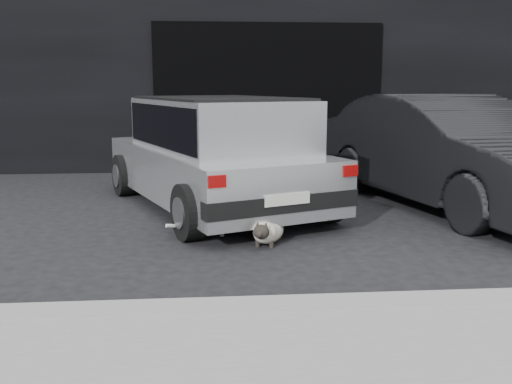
{
  "coord_description": "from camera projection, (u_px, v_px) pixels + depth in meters",
  "views": [
    {
      "loc": [
        -0.07,
        -6.16,
        1.54
      ],
      "look_at": [
        0.38,
        -0.82,
        0.53
      ],
      "focal_mm": 40.0,
      "sensor_mm": 36.0,
      "label": 1
    }
  ],
  "objects": [
    {
      "name": "cat_white",
      "position": [
        210.0,
        219.0,
        5.89
      ],
      "size": [
        0.76,
        0.34,
        0.36
      ],
      "rotation": [
        0.0,
        0.0,
        -1.41
      ],
      "color": "white",
      "rests_on": "ground"
    },
    {
      "name": "garage_opening",
      "position": [
        268.0,
        98.0,
        10.07
      ],
      "size": [
        4.0,
        0.1,
        2.6
      ],
      "primitive_type": "cube",
      "color": "black",
      "rests_on": "ground"
    },
    {
      "name": "second_car",
      "position": [
        449.0,
        151.0,
        7.18
      ],
      "size": [
        2.52,
        4.55,
        1.42
      ],
      "primitive_type": "imported",
      "rotation": [
        0.0,
        0.0,
        0.25
      ],
      "color": "black",
      "rests_on": "ground"
    },
    {
      "name": "building_facade",
      "position": [
        258.0,
        38.0,
        11.81
      ],
      "size": [
        34.0,
        4.0,
        5.0
      ],
      "primitive_type": "cube",
      "color": "black",
      "rests_on": "ground"
    },
    {
      "name": "cat_siamese",
      "position": [
        267.0,
        231.0,
        5.57
      ],
      "size": [
        0.45,
        0.79,
        0.28
      ],
      "rotation": [
        0.0,
        0.0,
        2.78
      ],
      "color": "beige",
      "rests_on": "ground"
    },
    {
      "name": "ground",
      "position": [
        216.0,
        226.0,
        6.32
      ],
      "size": [
        80.0,
        80.0,
        0.0
      ],
      "primitive_type": "plane",
      "color": "black",
      "rests_on": "ground"
    },
    {
      "name": "silver_hatchback",
      "position": [
        216.0,
        149.0,
        7.05
      ],
      "size": [
        2.98,
        4.13,
        1.39
      ],
      "rotation": [
        0.0,
        0.0,
        0.38
      ],
      "color": "silver",
      "rests_on": "ground"
    },
    {
      "name": "curb",
      "position": [
        369.0,
        307.0,
        3.85
      ],
      "size": [
        18.0,
        0.25,
        0.12
      ],
      "primitive_type": "cube",
      "color": "gray",
      "rests_on": "ground"
    }
  ]
}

